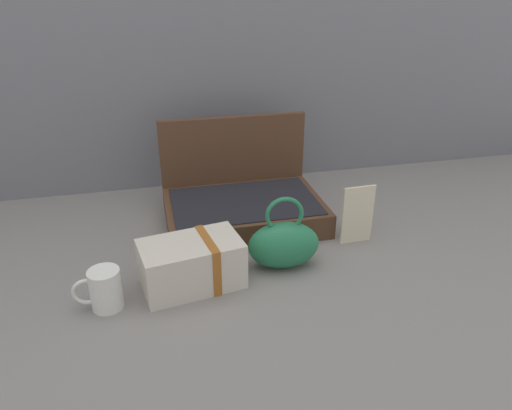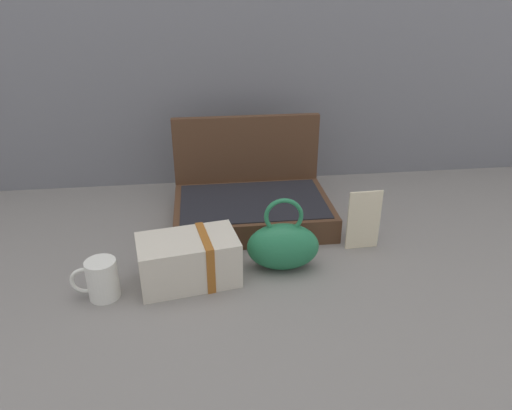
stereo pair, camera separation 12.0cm
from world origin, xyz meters
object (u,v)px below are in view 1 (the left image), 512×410
(teal_pouch_handbag, at_px, (284,244))
(cream_toiletry_bag, at_px, (193,264))
(info_card_left, at_px, (358,215))
(open_suitcase, at_px, (242,200))
(coffee_mug, at_px, (104,289))

(teal_pouch_handbag, relative_size, cream_toiletry_bag, 0.77)
(cream_toiletry_bag, bearing_deg, info_card_left, 12.07)
(open_suitcase, bearing_deg, cream_toiletry_bag, -120.54)
(open_suitcase, relative_size, cream_toiletry_bag, 1.80)
(cream_toiletry_bag, distance_m, info_card_left, 0.48)
(cream_toiletry_bag, height_order, coffee_mug, cream_toiletry_bag)
(cream_toiletry_bag, height_order, info_card_left, info_card_left)
(open_suitcase, bearing_deg, teal_pouch_handbag, -80.63)
(open_suitcase, distance_m, info_card_left, 0.36)
(info_card_left, bearing_deg, coffee_mug, -170.21)
(open_suitcase, height_order, teal_pouch_handbag, open_suitcase)
(coffee_mug, bearing_deg, open_suitcase, 42.68)
(teal_pouch_handbag, relative_size, coffee_mug, 1.81)
(open_suitcase, distance_m, cream_toiletry_bag, 0.37)
(info_card_left, bearing_deg, open_suitcase, 140.32)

